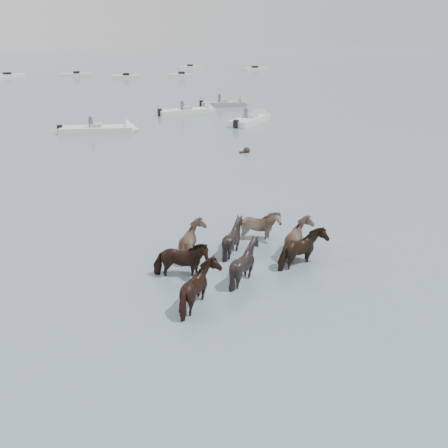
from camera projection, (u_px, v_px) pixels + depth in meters
ground at (267, 285)px, 13.81m from camera, size 400.00×400.00×0.00m
pony_herd at (240, 253)px, 14.76m from camera, size 6.29×4.66×1.52m
swimming_pony at (246, 151)px, 28.95m from camera, size 0.72×0.44×0.44m
motorboat_b at (108, 130)px, 34.57m from camera, size 5.95×4.02×1.92m
motorboat_c at (194, 111)px, 42.53m from camera, size 5.77×2.57×1.92m
motorboat_d at (253, 119)px, 38.84m from camera, size 5.52×4.00×1.92m
motorboat_e at (230, 104)px, 46.88m from camera, size 5.16×3.52×1.92m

